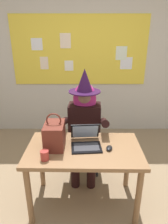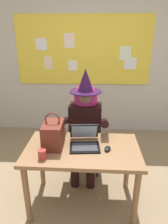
% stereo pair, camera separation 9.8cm
% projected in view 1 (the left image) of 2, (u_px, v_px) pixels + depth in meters
% --- Properties ---
extents(ground_plane, '(24.00, 24.00, 0.00)m').
position_uv_depth(ground_plane, '(77.00, 205.00, 2.34)').
color(ground_plane, '#937A5B').
extents(wall_back_bulletin, '(6.46, 2.15, 2.85)m').
position_uv_depth(wall_back_bulletin, '(79.00, 57.00, 3.68)').
color(wall_back_bulletin, beige).
rests_on(wall_back_bulletin, ground).
extents(desk_main, '(1.21, 0.71, 0.73)m').
position_uv_depth(desk_main, '(84.00, 156.00, 2.15)').
color(desk_main, '#8E6642').
rests_on(desk_main, ground).
extents(chair_at_desk, '(0.42, 0.42, 0.92)m').
position_uv_depth(chair_at_desk, '(84.00, 134.00, 2.85)').
color(chair_at_desk, black).
rests_on(chair_at_desk, ground).
extents(person_costumed, '(0.61, 0.68, 1.45)m').
position_uv_depth(person_costumed, '(84.00, 119.00, 2.63)').
color(person_costumed, black).
rests_on(person_costumed, ground).
extents(laptop, '(0.34, 0.35, 0.22)m').
position_uv_depth(laptop, '(86.00, 141.00, 2.15)').
color(laptop, black).
rests_on(laptop, desk_main).
extents(computer_mouse, '(0.09, 0.12, 0.03)m').
position_uv_depth(computer_mouse, '(109.00, 148.00, 2.08)').
color(computer_mouse, black).
rests_on(computer_mouse, desk_main).
extents(handbag, '(0.20, 0.30, 0.38)m').
position_uv_depth(handbag, '(54.00, 135.00, 2.09)').
color(handbag, maroon).
rests_on(handbag, desk_main).
extents(coffee_mug, '(0.08, 0.08, 0.09)m').
position_uv_depth(coffee_mug, '(44.00, 155.00, 1.90)').
color(coffee_mug, '#B23833').
rests_on(coffee_mug, desk_main).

